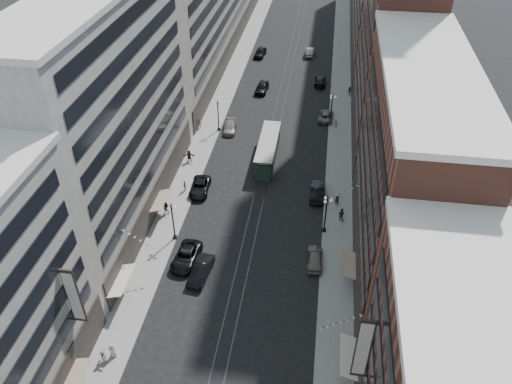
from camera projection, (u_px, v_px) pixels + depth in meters
The scene contains 35 objects.
ground at pixel (277, 120), 86.68m from camera, with size 220.00×220.00×0.00m, color black.
sidewalk_west at pixel (226, 91), 95.78m from camera, with size 4.00×180.00×0.15m, color gray.
sidewalk_east at pixel (341, 98), 93.25m from camera, with size 4.00×180.00×0.15m, color gray.
rail_west at pixel (279, 94), 94.63m from camera, with size 0.12×180.00×0.02m, color #2D2D33.
rail_east at pixel (286, 95), 94.47m from camera, with size 0.12×180.00×0.02m, color #2D2D33.
building_west_mid at pixel (111, 116), 58.89m from camera, with size 8.00×36.00×28.00m, color #AAA596.
building_east_mid at pixel (406, 179), 52.26m from camera, with size 8.00×30.00×24.00m, color brown.
building_east_tower at pixel (399, 9), 68.87m from camera, with size 8.00×26.00×42.00m, color brown.
lamppost_sw_far at pixel (173, 220), 60.66m from camera, with size 1.03×1.14×5.52m.
lamppost_sw_mid at pixel (218, 114), 81.93m from camera, with size 1.03×1.14×5.52m.
lamppost_se_far at pixel (326, 213), 61.69m from camera, with size 1.03×1.14×5.52m.
lamppost_se_mid at pixel (331, 108), 83.75m from camera, with size 1.03×1.14×5.52m.
streetcar at pixel (268, 151), 75.98m from camera, with size 2.68×12.11×3.35m.
car_2 at pixel (186, 257), 58.90m from camera, with size 2.60×5.64×1.57m, color black.
car_4 at pixel (315, 258), 58.70m from camera, with size 1.86×4.63×1.58m, color #646459.
car_5 at pixel (201, 271), 57.01m from camera, with size 1.78×5.10×1.68m, color black.
pedestrian_1 at pixel (112, 350), 48.34m from camera, with size 0.87×0.47×1.78m, color #BAAF9A.
pedestrian_2 at pixel (166, 208), 65.62m from camera, with size 0.91×0.50×1.87m, color black.
pedestrian_4 at pixel (346, 353), 48.09m from camera, with size 1.03×0.47×1.76m, color #B7B098.
car_7 at pixel (200, 187), 69.92m from camera, with size 2.48×5.38×1.49m, color black.
car_8 at pixel (230, 127), 83.37m from camera, with size 1.95×4.79×1.39m, color slate.
car_9 at pixel (260, 52), 109.05m from camera, with size 2.05×5.10×1.74m, color black.
car_10 at pixel (317, 191), 68.96m from camera, with size 1.84×5.27×1.74m, color black.
car_11 at pixel (326, 116), 86.59m from camera, with size 2.30×4.98×1.38m, color slate.
car_12 at pixel (320, 81), 97.65m from camera, with size 2.12×5.20×1.51m, color black.
car_13 at pixel (262, 87), 95.11m from camera, with size 2.09×5.20×1.77m, color black.
car_14 at pixel (310, 52), 109.41m from camera, with size 1.72×4.94×1.63m, color slate.
pedestrian_5 at pixel (189, 156), 75.63m from camera, with size 1.77×0.51×1.91m, color black.
pedestrian_6 at pixel (200, 123), 83.70m from camera, with size 1.09×0.50×1.86m, color #A89A8B.
pedestrian_7 at pixel (341, 214), 64.69m from camera, with size 0.88×0.48×1.81m, color black.
pedestrian_8 at pixel (335, 124), 83.64m from camera, with size 0.65×0.43×1.78m, color gray.
pedestrian_9 at pixel (350, 91), 93.58m from camera, with size 1.07×0.44×1.65m, color black.
pedestrian_extra_0 at pixel (337, 200), 67.26m from camera, with size 0.61×0.40×1.67m, color black.
pedestrian_extra_1 at pixel (103, 356), 47.91m from camera, with size 1.44×0.42×1.56m, color #A99C8C.
pedestrian_extra_2 at pixel (185, 186), 69.83m from camera, with size 0.95×0.43×1.61m, color #A9A08C.
Camera 1 is at (7.50, -16.28, 42.51)m, focal length 35.00 mm.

